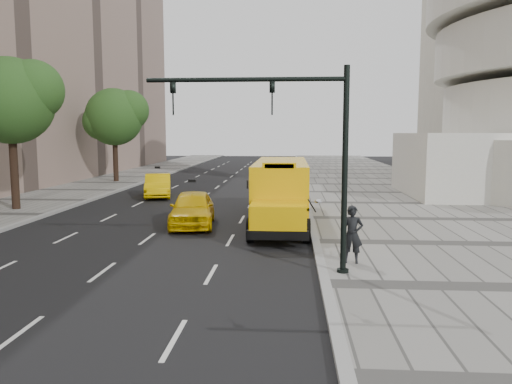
# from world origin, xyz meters

# --- Properties ---
(ground) EXTENTS (140.00, 140.00, 0.00)m
(ground) POSITION_xyz_m (0.00, 0.00, 0.00)
(ground) COLOR black
(ground) RESTS_ON ground
(sidewalk_museum) EXTENTS (12.00, 140.00, 0.15)m
(sidewalk_museum) POSITION_xyz_m (12.00, 0.00, 0.07)
(sidewalk_museum) COLOR gray
(sidewalk_museum) RESTS_ON ground
(curb_museum) EXTENTS (0.30, 140.00, 0.15)m
(curb_museum) POSITION_xyz_m (6.00, 0.00, 0.07)
(curb_museum) COLOR gray
(curb_museum) RESTS_ON ground
(curb_far) EXTENTS (0.30, 140.00, 0.15)m
(curb_far) POSITION_xyz_m (-8.00, 0.00, 0.07)
(curb_far) COLOR gray
(curb_far) RESTS_ON ground
(tree_b) EXTENTS (5.37, 4.78, 8.57)m
(tree_b) POSITION_xyz_m (-10.41, 1.75, 6.22)
(tree_b) COLOR black
(tree_b) RESTS_ON ground
(tree_c) EXTENTS (5.61, 4.99, 8.29)m
(tree_c) POSITION_xyz_m (-10.41, 18.03, 5.84)
(tree_c) COLOR black
(tree_c) RESTS_ON ground
(school_bus) EXTENTS (2.96, 11.56, 3.19)m
(school_bus) POSITION_xyz_m (4.50, -0.41, 1.76)
(school_bus) COLOR #EDB104
(school_bus) RESTS_ON ground
(taxi_near) EXTENTS (2.54, 5.12, 1.68)m
(taxi_near) POSITION_xyz_m (0.32, -1.91, 0.84)
(taxi_near) COLOR #E3B402
(taxi_near) RESTS_ON ground
(taxi_far) EXTENTS (2.78, 5.09, 1.59)m
(taxi_far) POSITION_xyz_m (-4.16, 8.53, 0.80)
(taxi_far) COLOR #E3B402
(taxi_far) RESTS_ON ground
(pedestrian) EXTENTS (0.74, 0.53, 1.90)m
(pedestrian) POSITION_xyz_m (7.01, -8.86, 1.10)
(pedestrian) COLOR black
(pedestrian) RESTS_ON sidewalk_museum
(traffic_signal) EXTENTS (6.18, 0.36, 6.40)m
(traffic_signal) POSITION_xyz_m (5.19, -10.01, 4.09)
(traffic_signal) COLOR black
(traffic_signal) RESTS_ON ground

